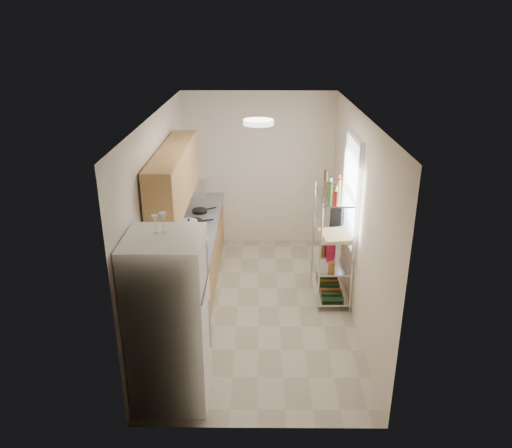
% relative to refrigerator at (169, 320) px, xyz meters
% --- Properties ---
extents(room, '(2.52, 4.42, 2.62)m').
position_rel_refrigerator_xyz_m(room, '(0.87, 1.72, 0.41)').
color(room, '#B9AA96').
rests_on(room, ground).
extents(counter_run, '(0.63, 3.51, 0.90)m').
position_rel_refrigerator_xyz_m(counter_run, '(-0.05, 2.16, -0.44)').
color(counter_run, tan).
rests_on(counter_run, ground).
extents(upper_cabinets, '(0.33, 2.20, 0.72)m').
position_rel_refrigerator_xyz_m(upper_cabinets, '(-0.18, 1.82, 0.92)').
color(upper_cabinets, tan).
rests_on(upper_cabinets, room).
extents(range_hood, '(0.50, 0.60, 0.12)m').
position_rel_refrigerator_xyz_m(range_hood, '(-0.13, 2.62, 0.50)').
color(range_hood, '#B7BABC').
rests_on(range_hood, room).
extents(window, '(0.06, 1.00, 1.46)m').
position_rel_refrigerator_xyz_m(window, '(2.10, 2.07, 0.66)').
color(window, white).
rests_on(window, room).
extents(bakers_rack, '(0.45, 0.90, 1.73)m').
position_rel_refrigerator_xyz_m(bakers_rack, '(1.88, 2.02, 0.21)').
color(bakers_rack, silver).
rests_on(bakers_rack, ground).
extents(ceiling_dome, '(0.34, 0.34, 0.05)m').
position_rel_refrigerator_xyz_m(ceiling_dome, '(0.87, 1.42, 1.68)').
color(ceiling_dome, white).
rests_on(ceiling_dome, room).
extents(refrigerator, '(0.74, 0.74, 1.79)m').
position_rel_refrigerator_xyz_m(refrigerator, '(0.00, 0.00, 0.00)').
color(refrigerator, white).
rests_on(refrigerator, ground).
extents(wine_glass_a, '(0.07, 0.07, 0.20)m').
position_rel_refrigerator_xyz_m(wine_glass_a, '(-0.01, 0.10, 0.99)').
color(wine_glass_a, silver).
rests_on(wine_glass_a, refrigerator).
extents(wine_glass_b, '(0.06, 0.06, 0.18)m').
position_rel_refrigerator_xyz_m(wine_glass_b, '(-0.08, 0.09, 0.98)').
color(wine_glass_b, silver).
rests_on(wine_glass_b, refrigerator).
extents(rice_cooker, '(0.24, 0.24, 0.19)m').
position_rel_refrigerator_xyz_m(rice_cooker, '(-0.08, 2.14, 0.10)').
color(rice_cooker, white).
rests_on(rice_cooker, counter_run).
extents(frying_pan_large, '(0.35, 0.35, 0.05)m').
position_rel_refrigerator_xyz_m(frying_pan_large, '(-0.07, 2.51, 0.03)').
color(frying_pan_large, black).
rests_on(frying_pan_large, counter_run).
extents(frying_pan_small, '(0.32, 0.32, 0.05)m').
position_rel_refrigerator_xyz_m(frying_pan_small, '(-0.03, 2.96, 0.03)').
color(frying_pan_small, black).
rests_on(frying_pan_small, counter_run).
extents(cutting_board, '(0.43, 0.52, 0.03)m').
position_rel_refrigerator_xyz_m(cutting_board, '(1.88, 1.81, 0.13)').
color(cutting_board, tan).
rests_on(cutting_board, bakers_rack).
extents(espresso_machine, '(0.22, 0.27, 0.27)m').
position_rel_refrigerator_xyz_m(espresso_machine, '(1.97, 2.31, 0.25)').
color(espresso_machine, black).
rests_on(espresso_machine, bakers_rack).
extents(storage_bag, '(0.15, 0.18, 0.17)m').
position_rel_refrigerator_xyz_m(storage_bag, '(1.91, 2.33, -0.25)').
color(storage_bag, '#B81633').
rests_on(storage_bag, bakers_rack).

